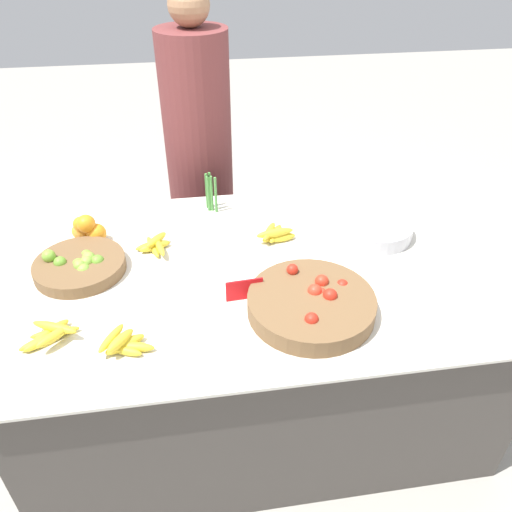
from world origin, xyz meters
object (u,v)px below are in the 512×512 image
object	(u,v)px
metal_bowl	(374,228)
price_sign	(244,290)
lime_bowl	(80,265)
tomato_basket	(311,303)
vendor_person	(200,162)

from	to	relation	value
metal_bowl	price_sign	world-z (taller)	price_sign
lime_bowl	tomato_basket	bearing A→B (deg)	-23.40
lime_bowl	tomato_basket	distance (m)	0.88
lime_bowl	vendor_person	size ratio (longest dim) A/B	0.21
tomato_basket	metal_bowl	distance (m)	0.57
metal_bowl	vendor_person	size ratio (longest dim) A/B	0.20
metal_bowl	tomato_basket	bearing A→B (deg)	-131.16
lime_bowl	vendor_person	bearing A→B (deg)	60.62
tomato_basket	price_sign	size ratio (longest dim) A/B	3.30
lime_bowl	price_sign	size ratio (longest dim) A/B	2.57
lime_bowl	metal_bowl	size ratio (longest dim) A/B	1.08
price_sign	tomato_basket	bearing A→B (deg)	-28.91
tomato_basket	vendor_person	world-z (taller)	vendor_person
tomato_basket	vendor_person	distance (m)	1.28
metal_bowl	lime_bowl	bearing A→B (deg)	-176.26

